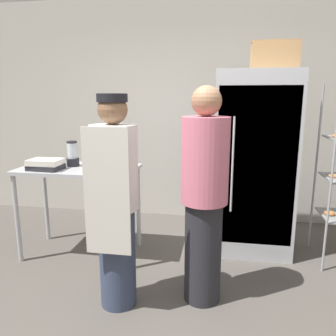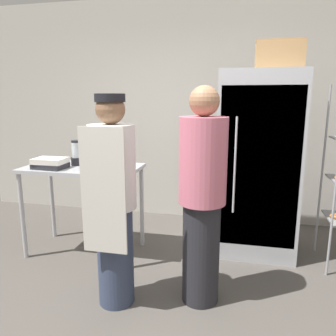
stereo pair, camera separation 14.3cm
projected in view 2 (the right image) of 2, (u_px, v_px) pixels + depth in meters
name	position (u px, v px, depth m)	size (l,w,h in m)	color
ground_plane	(162.00, 336.00, 2.24)	(14.00, 14.00, 0.00)	#4C4742
back_wall	(205.00, 112.00, 4.27)	(6.40, 0.12, 2.85)	#B7B2A8
refrigerator	(257.00, 165.00, 3.35)	(0.80, 0.68, 1.86)	#ADAFB5
prep_counter	(83.00, 178.00, 3.34)	(1.16, 0.62, 0.92)	#ADAFB5
donut_box	(104.00, 167.00, 3.05)	(0.26, 0.19, 0.23)	white
blender_pitcher	(77.00, 154.00, 3.36)	(0.13, 0.13, 0.26)	black
binder_stack	(50.00, 163.00, 3.22)	(0.32, 0.24, 0.10)	#232328
cardboard_storage_box	(279.00, 55.00, 3.09)	(0.44, 0.26, 0.27)	#A87F51
person_baker	(113.00, 200.00, 2.46)	(0.35, 0.36, 1.63)	#333D56
person_customer	(202.00, 197.00, 2.48)	(0.36, 0.36, 1.69)	#232328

